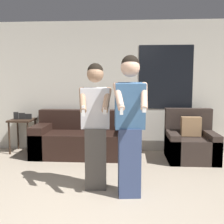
% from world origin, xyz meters
% --- Properties ---
extents(wall_back, '(6.08, 0.07, 2.70)m').
position_xyz_m(wall_back, '(0.02, 3.00, 1.35)').
color(wall_back, beige).
rests_on(wall_back, ground_plane).
extents(couch, '(1.95, 0.88, 0.88)m').
position_xyz_m(couch, '(-0.48, 2.53, 0.31)').
color(couch, black).
rests_on(couch, ground_plane).
extents(armchair, '(0.88, 0.83, 0.94)m').
position_xyz_m(armchair, '(1.55, 2.39, 0.32)').
color(armchair, '#332823').
rests_on(armchair, ground_plane).
extents(side_table, '(0.47, 0.49, 0.84)m').
position_xyz_m(side_table, '(-1.81, 2.70, 0.58)').
color(side_table, '#332319').
rests_on(side_table, ground_plane).
extents(person_left, '(0.44, 0.48, 1.70)m').
position_xyz_m(person_left, '(-0.05, 0.95, 0.88)').
color(person_left, '#56514C').
rests_on(person_left, ground_plane).
extents(person_right, '(0.43, 0.50, 1.78)m').
position_xyz_m(person_right, '(0.41, 0.72, 0.94)').
color(person_right, '#384770').
rests_on(person_right, ground_plane).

